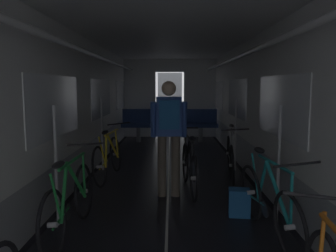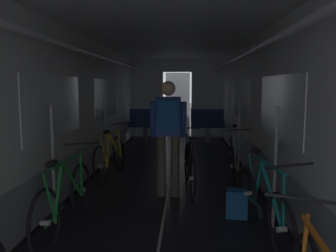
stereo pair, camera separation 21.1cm
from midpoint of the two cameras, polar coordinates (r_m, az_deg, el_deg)
The scene contains 10 objects.
train_car_shell at distance 5.28m, azimuth 1.28°, elevation 7.67°, with size 3.14×12.34×2.57m.
bench_seat_far_left at distance 9.86m, azimuth -3.22°, elevation 0.67°, with size 0.98×0.51×0.95m.
bench_seat_far_right at distance 9.83m, azimuth 7.27°, elevation 0.61°, with size 0.98×0.51×0.95m.
bicycle_teal at distance 3.80m, azimuth 17.23°, elevation -12.48°, with size 0.47×1.69×0.95m.
bicycle_green at distance 3.88m, azimuth -15.38°, elevation -11.97°, with size 0.44×1.69×0.94m.
bicycle_silver at distance 6.09m, azimuth 11.88°, elevation -5.05°, with size 0.44×1.69×0.94m.
bicycle_yellow at distance 6.01m, azimuth -8.67°, elevation -5.15°, with size 0.47×1.69×0.95m.
person_cyclist_aisle at distance 4.86m, azimuth 1.28°, elevation -0.32°, with size 0.54×0.38×1.69m.
bicycle_black_in_aisle at distance 5.24m, azimuth 4.81°, elevation -6.84°, with size 0.44×1.69×0.94m.
backpack_on_floor at distance 4.39m, azimuth 12.88°, elevation -12.63°, with size 0.26×0.20×0.34m, color #1E5693.
Camera 2 is at (0.26, -1.67, 1.62)m, focal length 36.15 mm.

